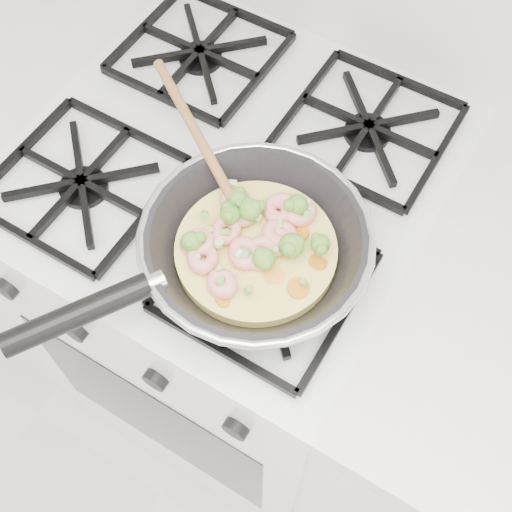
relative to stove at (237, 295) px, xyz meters
The scene contains 2 objects.
stove is the anchor object (origin of this frame).
skillet 0.53m from the stove, 47.87° to the right, with size 0.41×0.45×0.09m.
Camera 1 is at (0.34, 1.21, 1.67)m, focal length 46.09 mm.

